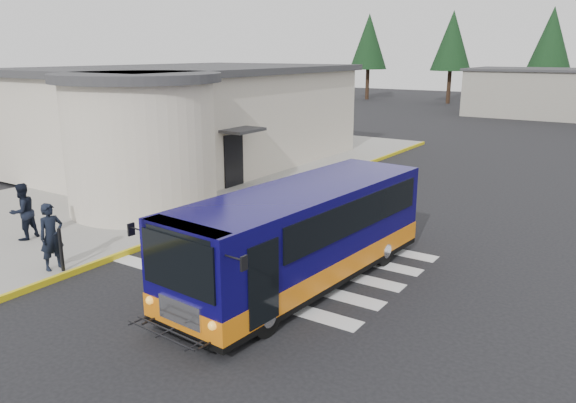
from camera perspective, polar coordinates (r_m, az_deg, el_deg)
The scene contains 9 objects.
ground at distance 16.39m, azimuth 1.27°, elevation -5.20°, with size 140.00×140.00×0.00m, color black.
sidewalk at distance 24.83m, azimuth -11.47°, elevation 1.70°, with size 10.00×34.00×0.15m, color gray.
curb_strip at distance 21.70m, azimuth -2.13°, elevation 0.09°, with size 0.12×34.00×0.16m, color gold.
station_building at distance 27.73m, azimuth -10.22°, elevation 8.37°, with size 12.70×18.70×4.80m.
crosswalk at distance 16.03m, azimuth -1.78°, elevation -5.66°, with size 8.00×5.35×0.01m.
transit_bus at distance 13.89m, azimuth 1.47°, elevation -3.83°, with size 3.30×8.87×2.46m.
pedestrian_a at distance 15.74m, azimuth -22.89°, elevation -3.30°, with size 0.65×0.42×1.77m, color black.
pedestrian_b at distance 18.62m, azimuth -25.35°, elevation -0.93°, with size 0.84×0.65×1.72m, color black.
bollard at distance 15.61m, azimuth -22.06°, elevation -4.57°, with size 0.09×0.09×1.15m, color black.
Camera 1 is at (8.19, -13.03, 5.66)m, focal length 35.00 mm.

